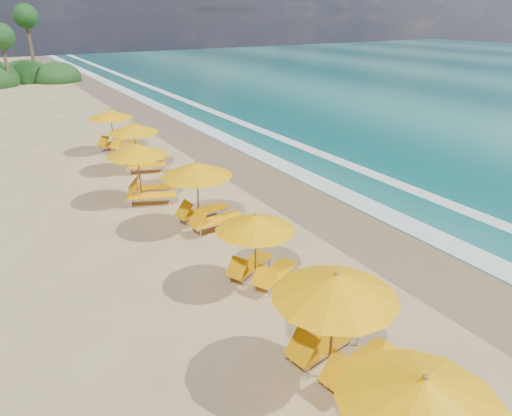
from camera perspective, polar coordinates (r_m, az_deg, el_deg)
ground at (r=16.46m, az=-0.00°, el=-3.85°), size 160.00×160.00×0.00m
wet_sand at (r=18.63m, az=10.64°, el=-0.93°), size 4.00×160.00×0.01m
surf_foam at (r=20.40m, az=16.40°, el=0.72°), size 4.00×160.00×0.01m
station_2 at (r=10.24m, az=10.06°, el=-12.86°), size 3.18×3.03×2.66m
station_3 at (r=13.38m, az=0.34°, el=-4.33°), size 3.04×3.04×2.30m
station_4 at (r=16.93m, az=-6.51°, el=2.19°), size 2.97×2.79×2.61m
station_5 at (r=19.83m, az=-13.47°, el=4.69°), size 3.28×3.23×2.54m
station_6 at (r=23.86m, az=-14.02°, el=7.62°), size 3.11×3.02×2.48m
station_7 at (r=27.71m, az=-16.81°, el=9.39°), size 3.29×3.29×2.46m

